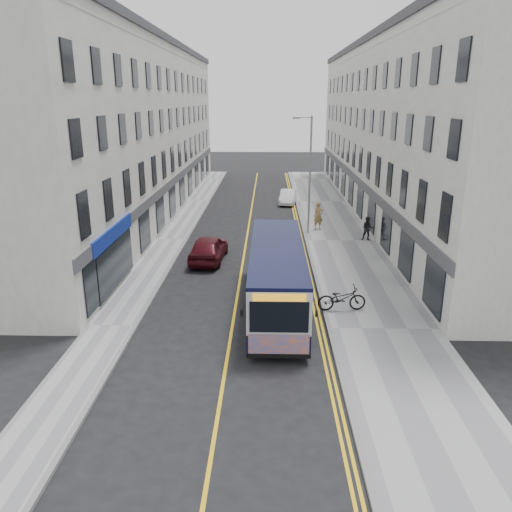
# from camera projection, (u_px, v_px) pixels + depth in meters

# --- Properties ---
(ground) EXTENTS (140.00, 140.00, 0.00)m
(ground) POSITION_uv_depth(u_px,v_px,m) (234.00, 317.00, 21.70)
(ground) COLOR black
(ground) RESTS_ON ground
(pavement_east) EXTENTS (4.50, 64.00, 0.12)m
(pavement_east) POSITION_uv_depth(u_px,v_px,m) (341.00, 241.00, 32.96)
(pavement_east) COLOR #969698
(pavement_east) RESTS_ON ground
(pavement_west) EXTENTS (2.00, 64.00, 0.12)m
(pavement_west) POSITION_uv_depth(u_px,v_px,m) (171.00, 240.00, 33.24)
(pavement_west) COLOR #969698
(pavement_west) RESTS_ON ground
(kerb_east) EXTENTS (0.18, 64.00, 0.13)m
(kerb_east) POSITION_uv_depth(u_px,v_px,m) (306.00, 241.00, 33.01)
(kerb_east) COLOR slate
(kerb_east) RESTS_ON ground
(kerb_west) EXTENTS (0.18, 64.00, 0.13)m
(kerb_west) POSITION_uv_depth(u_px,v_px,m) (186.00, 240.00, 33.21)
(kerb_west) COLOR slate
(kerb_west) RESTS_ON ground
(road_centre_line) EXTENTS (0.12, 64.00, 0.01)m
(road_centre_line) POSITION_uv_depth(u_px,v_px,m) (246.00, 241.00, 33.13)
(road_centre_line) COLOR yellow
(road_centre_line) RESTS_ON ground
(road_dbl_yellow_inner) EXTENTS (0.10, 64.00, 0.01)m
(road_dbl_yellow_inner) POSITION_uv_depth(u_px,v_px,m) (300.00, 242.00, 33.04)
(road_dbl_yellow_inner) COLOR yellow
(road_dbl_yellow_inner) RESTS_ON ground
(road_dbl_yellow_outer) EXTENTS (0.10, 64.00, 0.01)m
(road_dbl_yellow_outer) POSITION_uv_depth(u_px,v_px,m) (303.00, 242.00, 33.04)
(road_dbl_yellow_outer) COLOR yellow
(road_dbl_yellow_outer) RESTS_ON ground
(terrace_east) EXTENTS (6.00, 46.00, 13.00)m
(terrace_east) POSITION_uv_depth(u_px,v_px,m) (396.00, 132.00, 39.46)
(terrace_east) COLOR white
(terrace_east) RESTS_ON ground
(terrace_west) EXTENTS (6.00, 46.00, 13.00)m
(terrace_west) POSITION_uv_depth(u_px,v_px,m) (139.00, 132.00, 39.97)
(terrace_west) COLOR white
(terrace_west) RESTS_ON ground
(streetlamp) EXTENTS (1.32, 0.18, 8.00)m
(streetlamp) POSITION_uv_depth(u_px,v_px,m) (309.00, 171.00, 33.61)
(streetlamp) COLOR #94979C
(streetlamp) RESTS_ON ground
(city_bus) EXTENTS (2.36, 10.10, 2.93)m
(city_bus) POSITION_uv_depth(u_px,v_px,m) (277.00, 275.00, 22.09)
(city_bus) COLOR black
(city_bus) RESTS_ON ground
(bicycle) EXTENTS (2.18, 0.92, 1.12)m
(bicycle) POSITION_uv_depth(u_px,v_px,m) (342.00, 298.00, 21.93)
(bicycle) COLOR black
(bicycle) RESTS_ON pavement_east
(pedestrian_near) EXTENTS (0.83, 0.69, 1.96)m
(pedestrian_near) POSITION_uv_depth(u_px,v_px,m) (318.00, 216.00, 35.43)
(pedestrian_near) COLOR #987345
(pedestrian_near) RESTS_ON pavement_east
(pedestrian_far) EXTENTS (0.85, 0.70, 1.59)m
(pedestrian_far) POSITION_uv_depth(u_px,v_px,m) (368.00, 229.00, 32.70)
(pedestrian_far) COLOR black
(pedestrian_far) RESTS_ON pavement_east
(car_white) EXTENTS (1.77, 3.88, 1.23)m
(car_white) POSITION_uv_depth(u_px,v_px,m) (288.00, 197.00, 44.80)
(car_white) COLOR white
(car_white) RESTS_ON ground
(car_maroon) EXTENTS (2.12, 4.62, 1.53)m
(car_maroon) POSITION_uv_depth(u_px,v_px,m) (209.00, 248.00, 28.97)
(car_maroon) COLOR #460B13
(car_maroon) RESTS_ON ground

